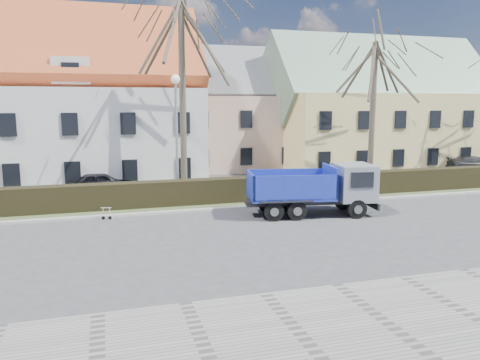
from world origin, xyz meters
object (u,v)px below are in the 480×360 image
object	(u,v)px
parked_car_a	(102,183)
parked_car_b	(474,164)
streetlight	(177,139)
dump_truck	(307,189)
cart_frame	(102,213)

from	to	relation	value
parked_car_a	parked_car_b	bearing A→B (deg)	-93.34
parked_car_a	streetlight	bearing A→B (deg)	-138.63
dump_truck	parked_car_a	size ratio (longest dim) A/B	1.66
cart_frame	parked_car_b	size ratio (longest dim) A/B	0.16
streetlight	parked_car_a	bearing A→B (deg)	136.06
streetlight	parked_car_b	bearing A→B (deg)	10.66
cart_frame	parked_car_b	world-z (taller)	parked_car_b
dump_truck	cart_frame	size ratio (longest dim) A/B	8.86
dump_truck	cart_frame	bearing A→B (deg)	178.18
dump_truck	streetlight	size ratio (longest dim) A/B	0.91
dump_truck	parked_car_b	world-z (taller)	dump_truck
cart_frame	parked_car_b	distance (m)	28.37
streetlight	cart_frame	bearing A→B (deg)	-144.85
parked_car_b	cart_frame	bearing A→B (deg)	114.98
parked_car_b	parked_car_a	bearing A→B (deg)	101.64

